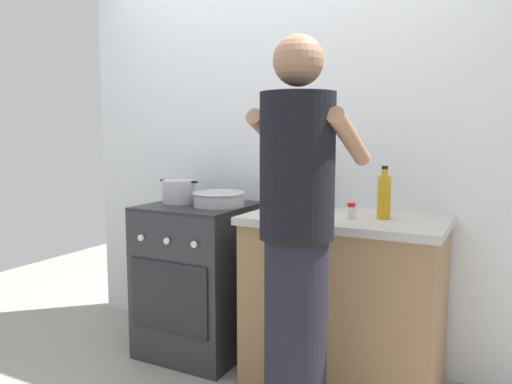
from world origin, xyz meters
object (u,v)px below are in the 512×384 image
(pot, at_px, (179,192))
(oil_bottle, at_px, (384,196))
(stove_range, at_px, (200,278))
(mixing_bowl, at_px, (219,198))
(spice_bottle, at_px, (351,211))
(utensil_crock, at_px, (319,191))
(person, at_px, (297,248))

(pot, distance_m, oil_bottle, 1.23)
(stove_range, relative_size, oil_bottle, 3.43)
(stove_range, xyz_separation_m, mixing_bowl, (0.14, 0.00, 0.50))
(mixing_bowl, distance_m, spice_bottle, 0.81)
(mixing_bowl, distance_m, utensil_crock, 0.58)
(stove_range, bearing_deg, spice_bottle, -4.02)
(pot, height_order, mixing_bowl, pot)
(pot, xyz_separation_m, mixing_bowl, (0.28, 0.01, -0.02))
(mixing_bowl, bearing_deg, utensil_crock, 18.12)
(stove_range, distance_m, utensil_crock, 0.90)
(mixing_bowl, xyz_separation_m, spice_bottle, (0.81, -0.07, -0.01))
(stove_range, xyz_separation_m, pot, (-0.14, -0.00, 0.52))
(mixing_bowl, height_order, oil_bottle, oil_bottle)
(utensil_crock, bearing_deg, oil_bottle, -22.87)
(mixing_bowl, bearing_deg, oil_bottle, 0.59)
(pot, distance_m, spice_bottle, 1.09)
(stove_range, distance_m, person, 1.14)
(person, bearing_deg, pot, 149.89)
(oil_bottle, xyz_separation_m, person, (-0.20, -0.61, -0.15))
(utensil_crock, height_order, spice_bottle, utensil_crock)
(pot, distance_m, person, 1.19)
(utensil_crock, xyz_separation_m, spice_bottle, (0.26, -0.25, -0.06))
(oil_bottle, bearing_deg, person, -108.47)
(spice_bottle, bearing_deg, oil_bottle, 30.33)
(person, bearing_deg, spice_bottle, 83.00)
(utensil_crock, bearing_deg, stove_range, -165.01)
(stove_range, bearing_deg, mixing_bowl, 2.01)
(pot, height_order, person, person)
(pot, bearing_deg, person, -30.11)
(pot, distance_m, utensil_crock, 0.85)
(utensil_crock, distance_m, oil_bottle, 0.44)
(mixing_bowl, bearing_deg, spice_bottle, -5.06)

